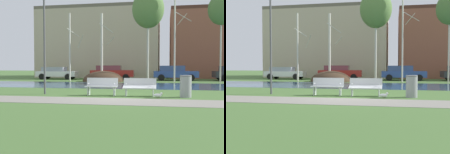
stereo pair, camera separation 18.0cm
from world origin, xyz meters
The scene contains 19 objects.
ground_plane centered at (0.00, 10.00, 0.00)m, with size 120.00×120.00×0.00m, color #476B33.
paved_path_strip centered at (0.00, -1.71, 0.01)m, with size 60.00×2.25×0.01m, color gray.
river_band centered at (0.00, 7.88, 0.00)m, with size 80.00×6.83×0.01m, color #33516B.
soil_mound centered at (-3.63, 12.80, 0.00)m, with size 3.91×3.55×2.00m, color #423021.
bench_left centered at (-0.95, 0.53, 0.47)m, with size 1.61×0.58×0.87m.
bench_right centered at (0.95, 0.53, 0.47)m, with size 1.61×0.58×0.87m.
trash_bin centered at (3.11, 0.42, 0.54)m, with size 0.56×0.56×1.03m.
seagull centered at (1.86, -0.12, 0.13)m, with size 0.46×0.17×0.27m.
streetlamp centered at (-4.00, 0.58, 3.64)m, with size 0.32×0.32×5.47m.
birch_far_left centered at (-6.70, 12.26, 3.29)m, with size 1.49×2.33×6.47m.
birch_left centered at (-3.91, 13.65, 3.38)m, with size 1.44×2.53×6.61m.
birch_center_left centered at (0.55, 13.48, 6.79)m, with size 2.99×2.99×8.74m.
birch_center centered at (3.03, 12.80, 4.52)m, with size 1.52×2.49×8.91m.
birch_center_right centered at (6.99, 13.02, 6.42)m, with size 2.27×2.27×8.26m.
parked_van_nearest_white centered at (-9.67, 16.14, 0.73)m, with size 4.51×2.29×1.36m.
parked_sedan_second_red centered at (-3.56, 16.64, 0.81)m, with size 4.73×2.24×1.53m.
parked_hatch_third_blue centered at (3.09, 15.97, 0.79)m, with size 4.49×2.30×1.50m.
building_beige_block centered at (-6.33, 24.25, 4.48)m, with size 15.39×9.44×8.95m.
building_brick_low centered at (9.19, 24.31, 4.20)m, with size 12.79×8.83×8.39m.
Camera 2 is at (2.33, -12.92, 1.47)m, focal length 44.53 mm.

